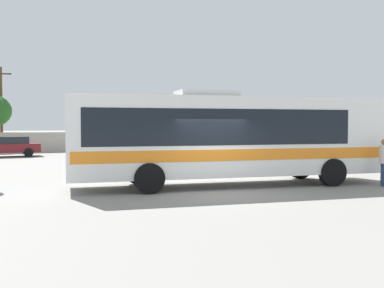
% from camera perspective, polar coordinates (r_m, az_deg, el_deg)
% --- Properties ---
extents(ground_plane, '(300.00, 300.00, 0.00)m').
position_cam_1_polar(ground_plane, '(24.67, -6.90, -2.90)').
color(ground_plane, gray).
extents(perimeter_wall, '(80.00, 0.30, 1.67)m').
position_cam_1_polar(perimeter_wall, '(39.59, -12.67, 0.31)').
color(perimeter_wall, '#B2AD9E').
rests_on(perimeter_wall, ground_plane).
extents(coach_bus_white_orange, '(12.17, 3.88, 3.57)m').
position_cam_1_polar(coach_bus_white_orange, '(16.90, 4.31, 1.10)').
color(coach_bus_white_orange, white).
rests_on(coach_bus_white_orange, ground_plane).
extents(attendant_by_bus_door, '(0.46, 0.46, 1.78)m').
position_cam_1_polar(attendant_by_bus_door, '(18.20, 23.33, -1.84)').
color(attendant_by_bus_door, '#33476B').
rests_on(attendant_by_bus_door, ground_plane).
extents(parked_car_second_maroon, '(4.53, 2.12, 1.44)m').
position_cam_1_polar(parked_car_second_maroon, '(34.62, -22.45, -0.24)').
color(parked_car_second_maroon, maroon).
rests_on(parked_car_second_maroon, ground_plane).
extents(utility_pole_near, '(1.79, 0.48, 7.37)m').
position_cam_1_polar(utility_pole_near, '(42.83, -23.19, 4.38)').
color(utility_pole_near, '#4C3823').
rests_on(utility_pole_near, ground_plane).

